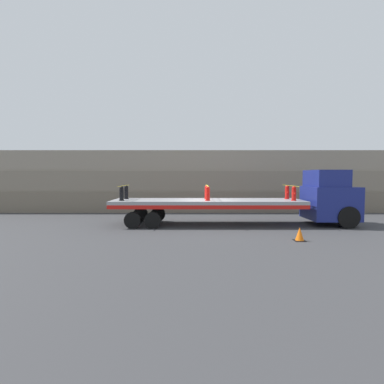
# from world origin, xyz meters

# --- Properties ---
(ground_plane) EXTENTS (120.00, 120.00, 0.00)m
(ground_plane) POSITION_xyz_m (0.00, 0.00, 0.00)
(ground_plane) COLOR #38383A
(rock_cliff) EXTENTS (60.00, 3.30, 4.53)m
(rock_cliff) POSITION_xyz_m (0.00, 6.73, 2.27)
(rock_cliff) COLOR #706656
(rock_cliff) RESTS_ON ground_plane
(truck_cab) EXTENTS (2.43, 2.64, 3.00)m
(truck_cab) POSITION_xyz_m (6.78, 0.00, 1.50)
(truck_cab) COLOR navy
(truck_cab) RESTS_ON ground_plane
(flatbed_trailer) EXTENTS (10.33, 2.66, 1.37)m
(flatbed_trailer) POSITION_xyz_m (-0.48, 0.00, 1.15)
(flatbed_trailer) COLOR gray
(flatbed_trailer) RESTS_ON ground_plane
(fire_hydrant_black_near_0) EXTENTS (0.28, 0.47, 0.77)m
(fire_hydrant_black_near_0) POSITION_xyz_m (-4.56, -0.56, 1.75)
(fire_hydrant_black_near_0) COLOR black
(fire_hydrant_black_near_0) RESTS_ON flatbed_trailer
(fire_hydrant_black_far_0) EXTENTS (0.28, 0.47, 0.77)m
(fire_hydrant_black_far_0) POSITION_xyz_m (-4.56, 0.56, 1.75)
(fire_hydrant_black_far_0) COLOR black
(fire_hydrant_black_far_0) RESTS_ON flatbed_trailer
(fire_hydrant_red_near_1) EXTENTS (0.28, 0.47, 0.77)m
(fire_hydrant_red_near_1) POSITION_xyz_m (0.00, -0.56, 1.75)
(fire_hydrant_red_near_1) COLOR red
(fire_hydrant_red_near_1) RESTS_ON flatbed_trailer
(fire_hydrant_red_far_1) EXTENTS (0.28, 0.47, 0.77)m
(fire_hydrant_red_far_1) POSITION_xyz_m (0.00, 0.56, 1.75)
(fire_hydrant_red_far_1) COLOR red
(fire_hydrant_red_far_1) RESTS_ON flatbed_trailer
(fire_hydrant_red_near_2) EXTENTS (0.28, 0.47, 0.77)m
(fire_hydrant_red_near_2) POSITION_xyz_m (4.56, -0.56, 1.75)
(fire_hydrant_red_near_2) COLOR red
(fire_hydrant_red_near_2) RESTS_ON flatbed_trailer
(fire_hydrant_red_far_2) EXTENTS (0.28, 0.47, 0.77)m
(fire_hydrant_red_far_2) POSITION_xyz_m (4.56, 0.56, 1.75)
(fire_hydrant_red_far_2) COLOR red
(fire_hydrant_red_far_2) RESTS_ON flatbed_trailer
(cargo_strap_rear) EXTENTS (0.05, 2.76, 0.01)m
(cargo_strap_rear) POSITION_xyz_m (-4.56, 0.00, 2.15)
(cargo_strap_rear) COLOR yellow
(cargo_strap_rear) RESTS_ON fire_hydrant_black_near_0
(cargo_strap_middle) EXTENTS (0.05, 2.76, 0.01)m
(cargo_strap_middle) POSITION_xyz_m (0.00, 0.00, 2.15)
(cargo_strap_middle) COLOR yellow
(cargo_strap_middle) RESTS_ON fire_hydrant_red_near_1
(cargo_strap_front) EXTENTS (0.05, 2.76, 0.01)m
(cargo_strap_front) POSITION_xyz_m (4.56, 0.00, 2.15)
(cargo_strap_front) COLOR yellow
(cargo_strap_front) RESTS_ON fire_hydrant_red_near_2
(traffic_cone) EXTENTS (0.45, 0.45, 0.57)m
(traffic_cone) POSITION_xyz_m (3.63, -4.08, 0.28)
(traffic_cone) COLOR black
(traffic_cone) RESTS_ON ground_plane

